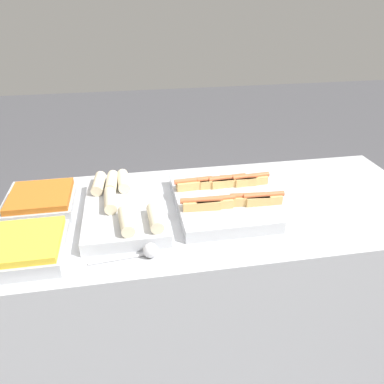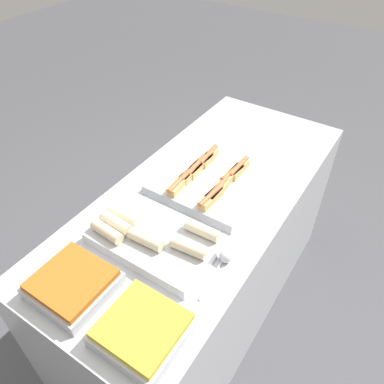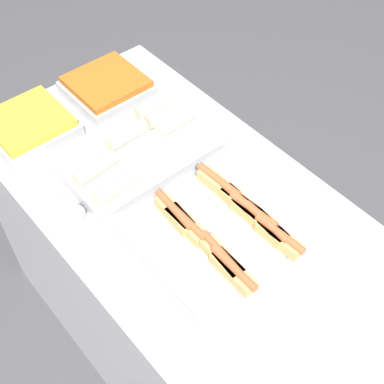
{
  "view_description": "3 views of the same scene",
  "coord_description": "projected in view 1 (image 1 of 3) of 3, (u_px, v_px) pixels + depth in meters",
  "views": [
    {
      "loc": [
        -0.35,
        -1.31,
        1.74
      ],
      "look_at": [
        -0.11,
        0.0,
        1.01
      ],
      "focal_mm": 35.0,
      "sensor_mm": 36.0,
      "label": 1
    },
    {
      "loc": [
        -1.15,
        -0.68,
        2.09
      ],
      "look_at": [
        -0.11,
        0.0,
        1.01
      ],
      "focal_mm": 35.0,
      "sensor_mm": 36.0,
      "label": 2
    },
    {
      "loc": [
        0.66,
        -0.65,
        2.2
      ],
      "look_at": [
        -0.11,
        0.0,
        1.01
      ],
      "focal_mm": 50.0,
      "sensor_mm": 36.0,
      "label": 3
    }
  ],
  "objects": [
    {
      "name": "tray_hotdogs",
      "position": [
        223.0,
        198.0,
        1.56
      ],
      "size": [
        0.42,
        0.47,
        0.1
      ],
      "color": "#B7BABF",
      "rests_on": "counter"
    },
    {
      "name": "serving_spoon_near",
      "position": [
        147.0,
        251.0,
        1.27
      ],
      "size": [
        0.23,
        0.05,
        0.05
      ],
      "color": "silver",
      "rests_on": "counter"
    },
    {
      "name": "ground_plane",
      "position": [
        213.0,
        354.0,
        2.02
      ],
      "size": [
        12.0,
        12.0,
        0.0
      ],
      "primitive_type": "plane",
      "color": "#4C4C51"
    },
    {
      "name": "tray_side_front",
      "position": [
        25.0,
        248.0,
        1.26
      ],
      "size": [
        0.26,
        0.27,
        0.07
      ],
      "color": "#B7BABF",
      "rests_on": "counter"
    },
    {
      "name": "tray_wraps",
      "position": [
        124.0,
        207.0,
        1.5
      ],
      "size": [
        0.32,
        0.5,
        0.1
      ],
      "color": "#B7BABF",
      "rests_on": "counter"
    },
    {
      "name": "tray_side_back",
      "position": [
        41.0,
        201.0,
        1.54
      ],
      "size": [
        0.26,
        0.27,
        0.07
      ],
      "color": "#B7BABF",
      "rests_on": "counter"
    },
    {
      "name": "counter",
      "position": [
        215.0,
        289.0,
        1.79
      ],
      "size": [
        1.81,
        0.78,
        0.93
      ],
      "color": "#B7BABF",
      "rests_on": "ground_plane"
    }
  ]
}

